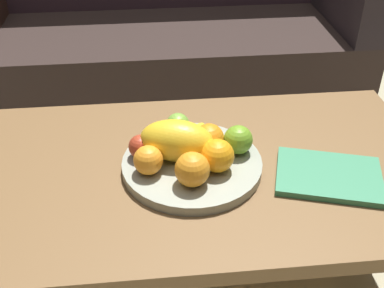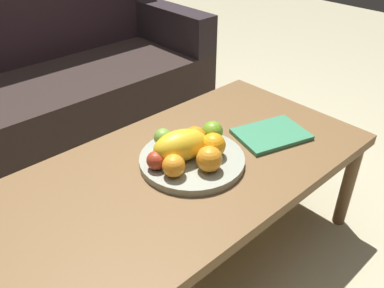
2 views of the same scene
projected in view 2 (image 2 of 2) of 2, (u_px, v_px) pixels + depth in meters
The scene contains 14 objects.
ground_plane at pixel (186, 256), 1.54m from camera, with size 8.00×8.00×0.00m, color #B3AB88.
coffee_table at pixel (185, 175), 1.33m from camera, with size 1.29×0.68×0.44m.
couch at pixel (47, 91), 2.07m from camera, with size 1.70×0.70×0.90m.
fruit_bowl at pixel (192, 160), 1.31m from camera, with size 0.35×0.35×0.03m, color #9A9F8D.
melon_large_front at pixel (180, 146), 1.26m from camera, with size 0.18×0.10×0.10m, color yellow.
orange_front at pixel (195, 137), 1.33m from camera, with size 0.08×0.08×0.08m, color orange.
orange_left at pixel (209, 159), 1.22m from camera, with size 0.08×0.08×0.08m, color orange.
orange_right at pixel (213, 145), 1.28m from camera, with size 0.08×0.08×0.08m, color orange.
orange_back at pixel (174, 166), 1.20m from camera, with size 0.07×0.07×0.07m, color orange.
apple_front at pixel (156, 160), 1.23m from camera, with size 0.06×0.06×0.06m, color #AC3922.
apple_left at pixel (162, 138), 1.34m from camera, with size 0.06×0.06×0.06m, color #75A83B.
apple_right at pixel (212, 132), 1.36m from camera, with size 0.07×0.07×0.07m, color #6CA027.
banana_bunch at pixel (181, 145), 1.31m from camera, with size 0.15×0.16×0.06m.
magazine at pixel (271, 134), 1.45m from camera, with size 0.25×0.18×0.02m, color #3A865C.
Camera 2 is at (-0.70, -0.79, 1.21)m, focal length 37.10 mm.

